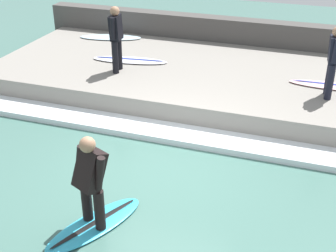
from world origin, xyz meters
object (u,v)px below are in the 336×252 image
Objects in this scene: surfer_riding at (90,178)px; surfer_waiting_near at (116,36)px; surfer_waiting_far at (333,58)px; surfboard_spare at (110,37)px; surfboard_riding at (95,224)px; surfboard_waiting_near at (130,60)px; surfboard_waiting_far at (335,86)px.

surfer_waiting_near is at bearing 20.20° from surfer_riding.
surfer_waiting_far is 0.80× the size of surfboard_spare.
surfboard_riding is 5.33m from surfer_waiting_near.
surfer_waiting_near is 2.85m from surfboard_spare.
surfer_waiting_far is at bearing -89.27° from surfer_waiting_near.
surfboard_riding is at bearing 180.00° from surfer_riding.
surfboard_spare reaches higher than surfboard_riding.
surfer_waiting_far is (-0.67, -4.88, 0.83)m from surfboard_waiting_near.
surfer_waiting_near reaches higher than surfboard_waiting_near.
surfer_waiting_far is (4.90, -3.11, 0.52)m from surfer_riding.
surfer_riding is (0.00, 0.00, 0.85)m from surfboard_riding.
surfer_waiting_far is at bearing -32.45° from surfer_riding.
surfboard_waiting_near is (0.73, -0.01, -0.85)m from surfer_waiting_near.
surfboard_waiting_far is at bearing -82.70° from surfer_waiting_near.
surfer_waiting_near is 1.12m from surfboard_waiting_near.
surfboard_spare is (1.73, 6.37, -0.00)m from surfboard_waiting_far.
surfboard_waiting_near is 5.05m from surfboard_waiting_far.
surfboard_waiting_near is at bearing 82.22° from surfer_waiting_far.
surfer_waiting_near is 0.77× the size of surfboard_waiting_far.
surfboard_riding is 0.96× the size of surfboard_spare.
surfboard_waiting_near is at bearing -141.23° from surfboard_spare.
surfer_waiting_far is 6.68m from surfboard_spare.
surfer_riding is 6.39m from surfboard_waiting_far.
surfer_riding is at bearing 149.13° from surfboard_waiting_far.
surfer_waiting_near is at bearing 20.20° from surfboard_riding.
surfer_waiting_far is at bearing -110.47° from surfboard_spare.
surfboard_riding is at bearing 147.55° from surfer_waiting_far.
surfboard_riding is 5.96m from surfer_waiting_far.
surfer_riding is at bearing -156.77° from surfboard_spare.
surfer_waiting_near is at bearing 90.73° from surfer_waiting_far.
surfer_waiting_near reaches higher than surfboard_spare.
surfboard_waiting_far is (-0.08, -5.05, 0.00)m from surfboard_waiting_near.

